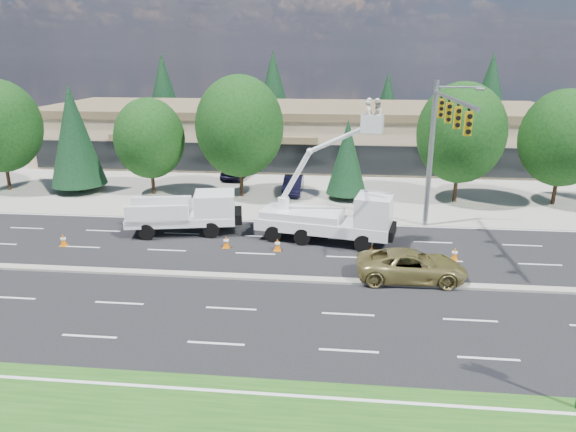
# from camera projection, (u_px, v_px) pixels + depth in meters

# --- Properties ---
(ground) EXTENTS (140.00, 140.00, 0.00)m
(ground) POSITION_uv_depth(u_px,v_px,m) (245.00, 278.00, 25.08)
(ground) COLOR black
(ground) RESTS_ON ground
(concrete_apron) EXTENTS (140.00, 22.00, 0.01)m
(concrete_apron) POSITION_uv_depth(u_px,v_px,m) (287.00, 181.00, 44.05)
(concrete_apron) COLOR #99978B
(concrete_apron) RESTS_ON ground
(road_median) EXTENTS (120.00, 0.55, 0.12)m
(road_median) POSITION_uv_depth(u_px,v_px,m) (245.00, 277.00, 25.06)
(road_median) COLOR #99978B
(road_median) RESTS_ON ground
(strip_mall) EXTENTS (50.40, 15.40, 5.50)m
(strip_mall) POSITION_uv_depth(u_px,v_px,m) (297.00, 132.00, 52.66)
(strip_mall) COLOR tan
(strip_mall) RESTS_ON ground
(tree_front_a) EXTENTS (6.27, 6.27, 8.71)m
(tree_front_a) POSITION_uv_depth(u_px,v_px,m) (0.00, 126.00, 39.90)
(tree_front_a) COLOR #332114
(tree_front_a) RESTS_ON ground
(tree_front_b) EXTENTS (4.22, 4.22, 8.33)m
(tree_front_b) POSITION_uv_depth(u_px,v_px,m) (74.00, 135.00, 39.51)
(tree_front_b) COLOR #332114
(tree_front_b) RESTS_ON ground
(tree_front_c) EXTENTS (5.32, 5.32, 7.39)m
(tree_front_c) POSITION_uv_depth(u_px,v_px,m) (149.00, 139.00, 38.97)
(tree_front_c) COLOR #332114
(tree_front_c) RESTS_ON ground
(tree_front_d) EXTENTS (6.56, 6.56, 9.10)m
(tree_front_d) POSITION_uv_depth(u_px,v_px,m) (240.00, 127.00, 37.99)
(tree_front_d) COLOR #332114
(tree_front_d) RESTS_ON ground
(tree_front_e) EXTENTS (3.02, 3.02, 5.95)m
(tree_front_e) POSITION_uv_depth(u_px,v_px,m) (347.00, 157.00, 37.86)
(tree_front_e) COLOR #332114
(tree_front_e) RESTS_ON ground
(tree_front_f) EXTENTS (6.26, 6.26, 8.68)m
(tree_front_f) POSITION_uv_depth(u_px,v_px,m) (461.00, 133.00, 36.51)
(tree_front_f) COLOR #332114
(tree_front_f) RESTS_ON ground
(tree_front_g) EXTENTS (5.94, 5.94, 8.24)m
(tree_front_g) POSITION_uv_depth(u_px,v_px,m) (563.00, 138.00, 35.91)
(tree_front_g) COLOR #332114
(tree_front_g) RESTS_ON ground
(tree_back_a) EXTENTS (5.37, 5.37, 10.59)m
(tree_back_a) POSITION_uv_depth(u_px,v_px,m) (164.00, 93.00, 64.95)
(tree_back_a) COLOR #332114
(tree_back_a) RESTS_ON ground
(tree_back_b) EXTENTS (5.54, 5.54, 10.93)m
(tree_back_b) POSITION_uv_depth(u_px,v_px,m) (273.00, 93.00, 63.54)
(tree_back_b) COLOR #332114
(tree_back_b) RESTS_ON ground
(tree_back_c) EXTENTS (4.29, 4.29, 8.45)m
(tree_back_c) POSITION_uv_depth(u_px,v_px,m) (387.00, 105.00, 62.58)
(tree_back_c) COLOR #332114
(tree_back_c) RESTS_ON ground
(tree_back_d) EXTENTS (5.43, 5.43, 10.71)m
(tree_back_d) POSITION_uv_depth(u_px,v_px,m) (490.00, 95.00, 61.05)
(tree_back_d) COLOR #332114
(tree_back_d) RESTS_ON ground
(signal_mast) EXTENTS (2.76, 10.16, 9.00)m
(signal_mast) POSITION_uv_depth(u_px,v_px,m) (440.00, 136.00, 28.96)
(signal_mast) COLOR gray
(signal_mast) RESTS_ON ground
(utility_pickup) EXTENTS (6.79, 3.57, 2.47)m
(utility_pickup) POSITION_uv_depth(u_px,v_px,m) (190.00, 217.00, 31.18)
(utility_pickup) COLOR white
(utility_pickup) RESTS_ON ground
(bucket_truck) EXTENTS (8.11, 3.82, 8.25)m
(bucket_truck) POSITION_uv_depth(u_px,v_px,m) (336.00, 212.00, 29.37)
(bucket_truck) COLOR white
(bucket_truck) RESTS_ON ground
(traffic_cone_a) EXTENTS (0.40, 0.40, 0.70)m
(traffic_cone_a) POSITION_uv_depth(u_px,v_px,m) (63.00, 240.00, 29.20)
(traffic_cone_a) COLOR orange
(traffic_cone_a) RESTS_ON ground
(traffic_cone_b) EXTENTS (0.40, 0.40, 0.70)m
(traffic_cone_b) POSITION_uv_depth(u_px,v_px,m) (226.00, 242.00, 28.90)
(traffic_cone_b) COLOR orange
(traffic_cone_b) RESTS_ON ground
(traffic_cone_c) EXTENTS (0.40, 0.40, 0.70)m
(traffic_cone_c) POSITION_uv_depth(u_px,v_px,m) (277.00, 245.00, 28.48)
(traffic_cone_c) COLOR orange
(traffic_cone_c) RESTS_ON ground
(traffic_cone_d) EXTENTS (0.40, 0.40, 0.70)m
(traffic_cone_d) POSITION_uv_depth(u_px,v_px,m) (370.00, 245.00, 28.43)
(traffic_cone_d) COLOR orange
(traffic_cone_d) RESTS_ON ground
(traffic_cone_e) EXTENTS (0.40, 0.40, 0.70)m
(traffic_cone_e) POSITION_uv_depth(u_px,v_px,m) (455.00, 254.00, 27.17)
(traffic_cone_e) COLOR orange
(traffic_cone_e) RESTS_ON ground
(minivan) EXTENTS (5.30, 2.56, 1.46)m
(minivan) POSITION_uv_depth(u_px,v_px,m) (411.00, 266.00, 24.69)
(minivan) COLOR olive
(minivan) RESTS_ON ground
(parked_car_west) EXTENTS (2.47, 4.91, 1.61)m
(parked_car_west) POSITION_uv_depth(u_px,v_px,m) (237.00, 169.00, 45.17)
(parked_car_west) COLOR black
(parked_car_west) RESTS_ON ground
(parked_car_east) EXTENTS (1.44, 4.10, 1.35)m
(parked_car_east) POSITION_uv_depth(u_px,v_px,m) (293.00, 185.00, 40.13)
(parked_car_east) COLOR black
(parked_car_east) RESTS_ON ground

